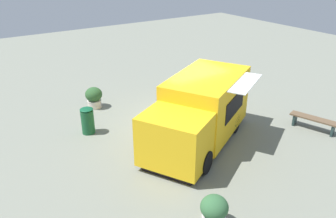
% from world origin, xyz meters
% --- Properties ---
extents(ground_plane, '(40.00, 40.00, 0.00)m').
position_xyz_m(ground_plane, '(0.00, 0.00, 0.00)').
color(ground_plane, gray).
extents(food_truck, '(5.48, 4.27, 2.30)m').
position_xyz_m(food_truck, '(-0.43, -1.52, 1.10)').
color(food_truck, yellow).
rests_on(food_truck, ground_plane).
extents(person_customer, '(0.68, 0.76, 0.87)m').
position_xyz_m(person_customer, '(2.75, 3.21, 0.34)').
color(person_customer, '#815E54').
rests_on(person_customer, ground_plane).
extents(planter_flowering_near, '(0.70, 0.70, 0.83)m').
position_xyz_m(planter_flowering_near, '(-2.72, -5.01, 0.44)').
color(planter_flowering_near, silver).
rests_on(planter_flowering_near, ground_plane).
extents(planter_flowering_far, '(0.74, 0.74, 0.93)m').
position_xyz_m(planter_flowering_far, '(-2.42, 3.34, 0.49)').
color(planter_flowering_far, beige).
rests_on(planter_flowering_far, ground_plane).
extents(plaza_bench, '(0.92, 1.82, 0.50)m').
position_xyz_m(plaza_bench, '(3.76, -3.33, 0.38)').
color(plaza_bench, brown).
rests_on(plaza_bench, ground_plane).
extents(trash_bin, '(0.49, 0.49, 1.03)m').
position_xyz_m(trash_bin, '(-3.53, 1.26, 0.52)').
color(trash_bin, '#19542E').
rests_on(trash_bin, ground_plane).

